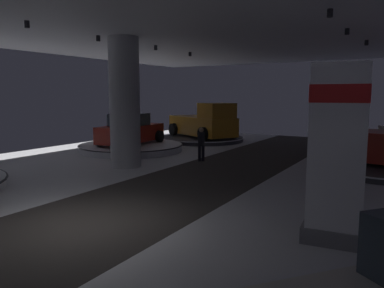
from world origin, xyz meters
TOP-DOWN VIEW (x-y plane):
  - ground at (0.00, 0.00)m, footprint 24.00×44.00m
  - column_left at (-3.96, 6.30)m, footprint 1.30×1.30m
  - brand_sign_pylon at (5.40, 1.98)m, footprint 1.32×0.77m
  - display_platform_far_left at (-6.79, 10.02)m, footprint 5.75×5.75m
  - display_car_far_left at (-6.78, 9.99)m, footprint 2.56×4.37m
  - display_platform_deep_left at (-5.62, 15.98)m, footprint 5.68×5.68m
  - pickup_truck_deep_left at (-5.33, 15.83)m, footprint 5.68×4.41m
  - display_platform_far_right at (5.73, 11.01)m, footprint 5.81×5.81m
  - visitor_walking_near at (-1.79, 9.10)m, footprint 0.32×0.32m

SIDE VIEW (x-z plane):
  - ground at x=0.00m, z-range -0.05..0.00m
  - display_platform_far_right at x=5.73m, z-range 0.02..0.28m
  - display_platform_deep_left at x=-5.62m, z-range 0.02..0.30m
  - display_platform_far_left at x=-6.79m, z-range 0.02..0.39m
  - visitor_walking_near at x=-1.79m, z-range 0.11..1.70m
  - display_car_far_left at x=-6.78m, z-range 0.28..1.99m
  - pickup_truck_deep_left at x=-5.33m, z-range 0.06..2.36m
  - brand_sign_pylon at x=5.40m, z-range 0.07..3.80m
  - column_left at x=-3.96m, z-range 0.00..5.50m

